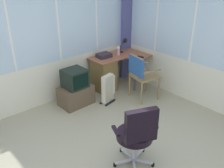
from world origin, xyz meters
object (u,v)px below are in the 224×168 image
Objects in this scene: spray_bottle at (118,51)px; tv_on_stand at (76,89)px; desk_lamp at (125,43)px; paper_tray at (104,55)px; space_heater at (108,88)px; wooden_armchair at (140,72)px; tv_remote at (140,57)px; desk at (105,73)px; office_chair at (137,133)px.

tv_on_stand is at bearing -175.44° from spray_bottle.
spray_bottle is (-0.25, -0.07, -0.10)m from desk_lamp.
space_heater is (-0.36, -0.57, -0.47)m from paper_tray.
desk_lamp is at bearing 65.50° from wooden_armchair.
spray_bottle is at bearing 4.56° from tv_on_stand.
tv_remote is 0.20× the size of tv_on_stand.
desk is 8.17× the size of tv_remote.
desk_lamp reaches higher than paper_tray.
desk_lamp is at bearing 29.24° from space_heater.
desk_lamp is at bearing 82.22° from tv_remote.
paper_tray is (0.02, 0.07, 0.38)m from desk.
spray_bottle is 0.23× the size of wooden_armchair.
spray_bottle is 0.36m from paper_tray.
tv_remote is 0.50× the size of paper_tray.
space_heater is (0.54, -0.37, -0.03)m from tv_on_stand.
desk is at bearing 174.98° from spray_bottle.
paper_tray is (-0.60, 0.52, 0.03)m from tv_remote.
office_chair is 1.61× the size of space_heater.
tv_on_stand is at bearing 79.80° from office_chair.
desk is at bearing 55.70° from space_heater.
tv_remote is 1.06m from space_heater.
tv_on_stand is (-0.88, -0.13, -0.06)m from desk.
spray_bottle is at bearing -5.02° from desk.
desk_lamp is 2.19× the size of tv_remote.
tv_remote is 1.60m from tv_on_stand.
space_heater is at bearing 172.94° from tv_remote.
desk is 0.57m from spray_bottle.
office_chair is at bearing -147.75° from tv_remote.
space_heater is at bearing -146.39° from spray_bottle.
wooden_armchair reaches higher than paper_tray.
office_chair reaches higher than tv_remote.
space_heater is at bearing 149.78° from wooden_armchair.
paper_tray is at bearing 102.45° from wooden_armchair.
spray_bottle is 2.65m from office_chair.
office_chair is at bearing -100.20° from tv_on_stand.
wooden_armchair is (-0.41, -0.37, -0.13)m from tv_remote.
spray_bottle reaches higher than paper_tray.
desk_lamp is 1.00m from wooden_armchair.
space_heater is at bearing -122.58° from paper_tray.
tv_on_stand is (-1.49, -0.17, -0.61)m from desk_lamp.
office_chair is 1.88m from space_heater.
space_heater is at bearing -124.30° from desk.
wooden_armchair is 1.58× the size of space_heater.
desk is 3.73× the size of desk_lamp.
desk_lamp is 1.62m from tv_on_stand.
tv_remote is 2.51m from office_chair.
paper_tray is (-0.59, 0.03, -0.16)m from desk_lamp.
wooden_armchair is (0.22, -0.82, 0.22)m from desk.
tv_on_stand is (-1.51, 0.32, -0.41)m from tv_remote.
tv_on_stand is at bearing -171.57° from desk.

